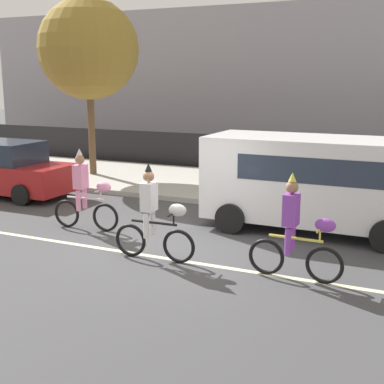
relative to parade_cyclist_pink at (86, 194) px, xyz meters
name	(u,v)px	position (x,y,z in m)	size (l,w,h in m)	color
ground_plane	(176,251)	(2.65, -0.58, -0.84)	(80.00, 80.00, 0.00)	#424244
road_centre_line	(165,258)	(2.65, -1.08, -0.84)	(36.00, 0.14, 0.01)	beige
sidewalk_curb	(268,189)	(2.65, 5.92, -0.77)	(60.00, 5.00, 0.15)	#ADAAA3
fence_line	(292,157)	(2.65, 8.82, -0.14)	(40.00, 0.08, 1.40)	black
building_backdrop	(263,81)	(-1.20, 17.42, 2.51)	(28.00, 8.00, 6.71)	#99939E
parade_cyclist_pink	(86,194)	(0.00, 0.00, 0.00)	(1.72, 0.50, 1.92)	black
parade_cyclist_zebra	(155,218)	(2.50, -1.22, 0.00)	(1.72, 0.50, 1.92)	black
parade_cyclist_purple	(297,233)	(5.26, -1.09, 0.00)	(1.72, 0.50, 1.92)	black
parked_van_white	(319,177)	(4.97, 2.12, 0.44)	(5.00, 2.22, 2.18)	white
parked_car_red	(7,170)	(-4.39, 2.10, -0.06)	(4.10, 1.92, 1.64)	#AD1E1E
street_tree_near_lamp	(88,49)	(-3.70, 5.57, 3.62)	(3.43, 3.43, 6.03)	brown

